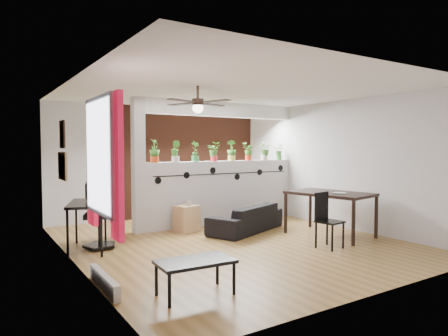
# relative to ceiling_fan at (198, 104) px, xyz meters

# --- Properties ---
(room_shell) EXTENTS (6.30, 7.10, 2.90)m
(room_shell) POSITION_rel_ceiling_fan_xyz_m (0.80, 0.30, -1.01)
(room_shell) COLOR brown
(room_shell) RESTS_ON ground
(partition_wall) EXTENTS (3.60, 0.18, 1.35)m
(partition_wall) POSITION_rel_ceiling_fan_xyz_m (1.60, 1.80, -1.64)
(partition_wall) COLOR #BCBCC1
(partition_wall) RESTS_ON ground
(ceiling_header) EXTENTS (3.60, 0.18, 0.30)m
(ceiling_header) POSITION_rel_ceiling_fan_xyz_m (1.60, 1.80, 0.14)
(ceiling_header) COLOR silver
(ceiling_header) RESTS_ON room_shell
(pier_column) EXTENTS (0.22, 0.20, 2.60)m
(pier_column) POSITION_rel_ceiling_fan_xyz_m (-0.31, 1.80, -1.01)
(pier_column) COLOR #BCBCC1
(pier_column) RESTS_ON ground
(brick_panel) EXTENTS (3.90, 0.05, 2.60)m
(brick_panel) POSITION_rel_ceiling_fan_xyz_m (1.60, 3.27, -1.01)
(brick_panel) COLOR #AF5132
(brick_panel) RESTS_ON ground
(vine_decal) EXTENTS (3.31, 0.01, 0.30)m
(vine_decal) POSITION_rel_ceiling_fan_xyz_m (1.60, 1.70, -1.23)
(vine_decal) COLOR black
(vine_decal) RESTS_ON partition_wall
(window_assembly) EXTENTS (0.09, 1.30, 1.55)m
(window_assembly) POSITION_rel_ceiling_fan_xyz_m (-1.76, -0.90, -0.81)
(window_assembly) COLOR white
(window_assembly) RESTS_ON room_shell
(baseboard_heater) EXTENTS (0.08, 1.00, 0.18)m
(baseboard_heater) POSITION_rel_ceiling_fan_xyz_m (-1.74, -0.90, -2.22)
(baseboard_heater) COLOR beige
(baseboard_heater) RESTS_ON ground
(corkboard) EXTENTS (0.03, 0.60, 0.45)m
(corkboard) POSITION_rel_ceiling_fan_xyz_m (-1.78, 1.25, -0.96)
(corkboard) COLOR #977249
(corkboard) RESTS_ON room_shell
(framed_art) EXTENTS (0.03, 0.34, 0.44)m
(framed_art) POSITION_rel_ceiling_fan_xyz_m (-1.78, 1.20, -0.46)
(framed_art) COLOR #8C7259
(framed_art) RESTS_ON room_shell
(ceiling_fan) EXTENTS (1.19, 1.19, 0.43)m
(ceiling_fan) POSITION_rel_ceiling_fan_xyz_m (0.00, 0.00, 0.00)
(ceiling_fan) COLOR black
(ceiling_fan) RESTS_ON room_shell
(potted_plant_0) EXTENTS (0.24, 0.27, 0.46)m
(potted_plant_0) POSITION_rel_ceiling_fan_xyz_m (0.02, 1.80, -0.72)
(potted_plant_0) COLOR #E0481A
(potted_plant_0) RESTS_ON partition_wall
(potted_plant_1) EXTENTS (0.28, 0.29, 0.44)m
(potted_plant_1) POSITION_rel_ceiling_fan_xyz_m (0.47, 1.80, -0.73)
(potted_plant_1) COLOR silver
(potted_plant_1) RESTS_ON partition_wall
(potted_plant_2) EXTENTS (0.26, 0.28, 0.43)m
(potted_plant_2) POSITION_rel_ceiling_fan_xyz_m (0.92, 1.80, -0.74)
(potted_plant_2) COLOR #2F8241
(potted_plant_2) RESTS_ON partition_wall
(potted_plant_3) EXTENTS (0.26, 0.24, 0.41)m
(potted_plant_3) POSITION_rel_ceiling_fan_xyz_m (1.37, 1.80, -0.75)
(potted_plant_3) COLOR red
(potted_plant_3) RESTS_ON partition_wall
(potted_plant_4) EXTENTS (0.29, 0.26, 0.45)m
(potted_plant_4) POSITION_rel_ceiling_fan_xyz_m (1.83, 1.80, -0.73)
(potted_plant_4) COLOR #E1C84F
(potted_plant_4) RESTS_ON partition_wall
(potted_plant_5) EXTENTS (0.22, 0.19, 0.40)m
(potted_plant_5) POSITION_rel_ceiling_fan_xyz_m (2.28, 1.80, -0.75)
(potted_plant_5) COLOR red
(potted_plant_5) RESTS_ON partition_wall
(potted_plant_6) EXTENTS (0.25, 0.27, 0.43)m
(potted_plant_6) POSITION_rel_ceiling_fan_xyz_m (2.73, 1.80, -0.73)
(potted_plant_6) COLOR silver
(potted_plant_6) RESTS_ON partition_wall
(potted_plant_7) EXTENTS (0.20, 0.22, 0.36)m
(potted_plant_7) POSITION_rel_ceiling_fan_xyz_m (3.18, 1.80, -0.77)
(potted_plant_7) COLOR #318935
(potted_plant_7) RESTS_ON partition_wall
(sofa) EXTENTS (1.82, 1.25, 0.50)m
(sofa) POSITION_rel_ceiling_fan_xyz_m (1.52, 0.83, -2.07)
(sofa) COLOR black
(sofa) RESTS_ON ground
(cube_shelf) EXTENTS (0.47, 0.43, 0.51)m
(cube_shelf) POSITION_rel_ceiling_fan_xyz_m (0.54, 1.46, -2.06)
(cube_shelf) COLOR tan
(cube_shelf) RESTS_ON ground
(cup) EXTENTS (0.13, 0.13, 0.09)m
(cup) POSITION_rel_ceiling_fan_xyz_m (0.59, 1.46, -1.76)
(cup) COLOR gray
(cup) RESTS_ON cube_shelf
(computer_desk) EXTENTS (0.87, 1.19, 0.77)m
(computer_desk) POSITION_rel_ceiling_fan_xyz_m (-1.45, 1.03, -1.62)
(computer_desk) COLOR black
(computer_desk) RESTS_ON ground
(monitor) EXTENTS (0.35, 0.13, 0.19)m
(monitor) POSITION_rel_ceiling_fan_xyz_m (-1.45, 1.18, -1.45)
(monitor) COLOR black
(monitor) RESTS_ON computer_desk
(office_chair) EXTENTS (0.59, 0.60, 1.08)m
(office_chair) POSITION_rel_ceiling_fan_xyz_m (-1.23, 1.09, -1.84)
(office_chair) COLOR black
(office_chair) RESTS_ON ground
(dining_table) EXTENTS (1.18, 1.64, 0.81)m
(dining_table) POSITION_rel_ceiling_fan_xyz_m (2.61, -0.32, -1.59)
(dining_table) COLOR black
(dining_table) RESTS_ON ground
(book) EXTENTS (0.24, 0.26, 0.02)m
(book) POSITION_rel_ceiling_fan_xyz_m (2.51, -0.62, -1.49)
(book) COLOR gray
(book) RESTS_ON dining_table
(folding_chair) EXTENTS (0.42, 0.42, 0.91)m
(folding_chair) POSITION_rel_ceiling_fan_xyz_m (1.88, -0.90, -1.78)
(folding_chair) COLOR black
(folding_chair) RESTS_ON ground
(coffee_table) EXTENTS (0.87, 0.52, 0.40)m
(coffee_table) POSITION_rel_ceiling_fan_xyz_m (-0.93, -1.63, -1.96)
(coffee_table) COLOR black
(coffee_table) RESTS_ON ground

